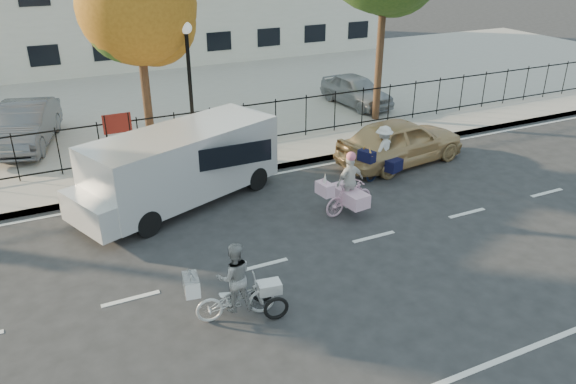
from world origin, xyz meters
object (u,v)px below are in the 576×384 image
lot_car_c (26,125)px  zebra_trike (235,290)px  bull_bike (382,157)px  white_van (180,164)px  lamppost (189,68)px  lot_car_d (356,90)px  unicorn_bike (348,191)px  gold_sedan (401,141)px

lot_car_c → zebra_trike: bearing=-59.8°
bull_bike → white_van: size_ratio=0.28×
bull_bike → lot_car_c: bull_bike is taller
lamppost → bull_bike: bearing=-37.8°
lamppost → lot_car_d: bearing=20.4°
lamppost → zebra_trike: bearing=-101.8°
unicorn_bike → white_van: (-3.82, 2.61, 0.50)m
lamppost → lot_car_c: size_ratio=0.97×
unicorn_bike → bull_bike: (2.21, 1.66, 0.00)m
gold_sedan → lot_car_c: 12.73m
gold_sedan → lot_car_c: size_ratio=1.00×
unicorn_bike → bull_bike: unicorn_bike is taller
zebra_trike → lot_car_c: (-3.15, 11.90, 0.25)m
zebra_trike → white_van: (0.50, 5.52, 0.52)m
white_van → gold_sedan: 7.25m
unicorn_bike → lot_car_d: size_ratio=0.47×
gold_sedan → lot_car_c: bearing=51.4°
gold_sedan → lot_car_d: bearing=-26.1°
zebra_trike → lamppost: bearing=-3.0°
bull_bike → lot_car_d: size_ratio=0.49×
lamppost → gold_sedan: (6.01, -3.00, -2.35)m
bull_bike → lot_car_d: 7.45m
zebra_trike → bull_bike: size_ratio=1.06×
bull_bike → gold_sedan: size_ratio=0.41×
unicorn_bike → bull_bike: size_ratio=0.97×
bull_bike → gold_sedan: 1.41m
unicorn_bike → gold_sedan: bearing=-62.5°
white_van → lot_car_d: white_van is taller
lot_car_c → lot_car_d: 12.93m
lamppost → bull_bike: (4.80, -3.72, -2.46)m
zebra_trike → bull_bike: (6.52, 4.57, 0.02)m
unicorn_bike → lot_car_d: (5.45, 8.36, 0.14)m
unicorn_bike → lot_car_c: size_ratio=0.40×
unicorn_bike → lot_car_d: bearing=-40.5°
lamppost → lot_car_c: (-4.88, 3.61, -2.23)m
zebra_trike → lot_car_d: zebra_trike is taller
unicorn_bike → lot_car_c: 11.69m
bull_bike → white_van: (-6.03, 0.95, 0.50)m
unicorn_bike → bull_bike: 2.76m
white_van → gold_sedan: bearing=-23.5°
unicorn_bike → gold_sedan: 4.16m
lamppost → white_van: size_ratio=0.68×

